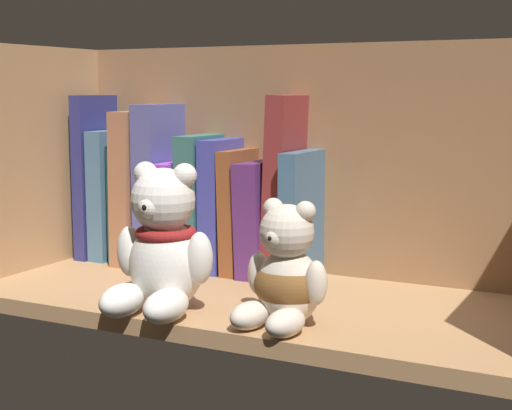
% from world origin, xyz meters
% --- Properties ---
extents(shelf_board, '(0.74, 0.30, 0.02)m').
position_xyz_m(shelf_board, '(0.00, 0.00, 0.01)').
color(shelf_board, tan).
rests_on(shelf_board, ground).
extents(shelf_back_panel, '(0.76, 0.01, 0.33)m').
position_xyz_m(shelf_back_panel, '(0.00, 0.16, 0.17)').
color(shelf_back_panel, '#936844').
rests_on(shelf_back_panel, ground).
extents(shelf_side_panel_left, '(0.02, 0.32, 0.33)m').
position_xyz_m(shelf_side_panel_left, '(-0.38, 0.00, 0.17)').
color(shelf_side_panel_left, tan).
rests_on(shelf_side_panel_left, ground).
extents(book_0, '(0.02, 0.11, 0.25)m').
position_xyz_m(book_0, '(-0.34, 0.12, 0.14)').
color(book_0, navy).
rests_on(book_0, shelf_board).
extents(book_1, '(0.03, 0.11, 0.19)m').
position_xyz_m(book_1, '(-0.32, 0.12, 0.12)').
color(book_1, '#466D91').
rests_on(book_1, shelf_board).
extents(book_2, '(0.02, 0.09, 0.17)m').
position_xyz_m(book_2, '(-0.29, 0.12, 0.10)').
color(book_2, teal).
rests_on(book_2, shelf_board).
extents(book_3, '(0.03, 0.14, 0.22)m').
position_xyz_m(book_3, '(-0.26, 0.12, 0.13)').
color(book_3, '#A76C4B').
rests_on(book_3, shelf_board).
extents(book_4, '(0.03, 0.12, 0.23)m').
position_xyz_m(book_4, '(-0.23, 0.12, 0.14)').
color(book_4, '#54569B').
rests_on(book_4, shelf_board).
extents(book_5, '(0.03, 0.14, 0.15)m').
position_xyz_m(book_5, '(-0.19, 0.12, 0.10)').
color(book_5, '#A043CD').
rests_on(book_5, shelf_board).
extents(book_6, '(0.03, 0.11, 0.19)m').
position_xyz_m(book_6, '(-0.16, 0.12, 0.12)').
color(book_6, '#346963').
rests_on(book_6, shelf_board).
extents(book_7, '(0.03, 0.10, 0.19)m').
position_xyz_m(book_7, '(-0.13, 0.12, 0.11)').
color(book_7, '#3F43A8').
rests_on(book_7, shelf_board).
extents(book_8, '(0.03, 0.11, 0.17)m').
position_xyz_m(book_8, '(-0.10, 0.12, 0.11)').
color(book_8, brown).
rests_on(book_8, shelf_board).
extents(book_9, '(0.04, 0.12, 0.16)m').
position_xyz_m(book_9, '(-0.07, 0.12, 0.10)').
color(book_9, '#582B6D').
rests_on(book_9, shelf_board).
extents(book_10, '(0.04, 0.10, 0.25)m').
position_xyz_m(book_10, '(-0.03, 0.12, 0.14)').
color(book_10, maroon).
rests_on(book_10, shelf_board).
extents(book_11, '(0.02, 0.14, 0.17)m').
position_xyz_m(book_11, '(-0.00, 0.12, 0.11)').
color(book_11, '#416689').
rests_on(book_11, shelf_board).
extents(teddy_bear_larger, '(0.12, 0.13, 0.17)m').
position_xyz_m(teddy_bear_larger, '(-0.09, -0.11, 0.09)').
color(teddy_bear_larger, white).
rests_on(teddy_bear_larger, shelf_board).
extents(teddy_bear_smaller, '(0.10, 0.11, 0.14)m').
position_xyz_m(teddy_bear_smaller, '(0.07, -0.09, 0.07)').
color(teddy_bear_smaller, beige).
rests_on(teddy_bear_smaller, shelf_board).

